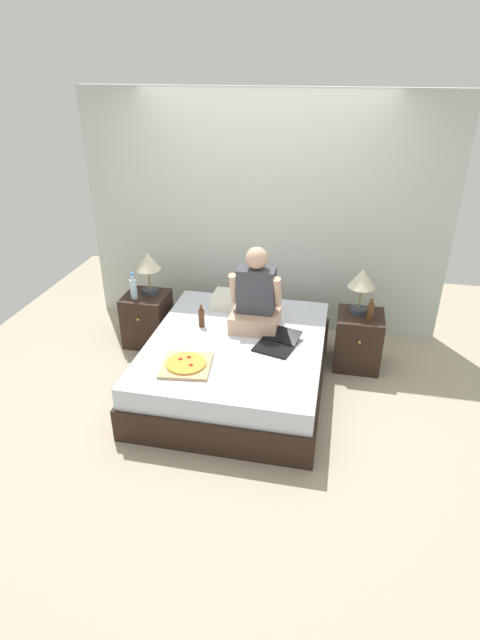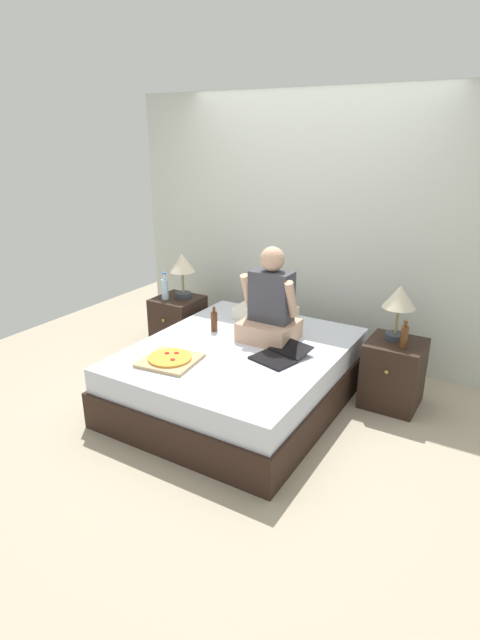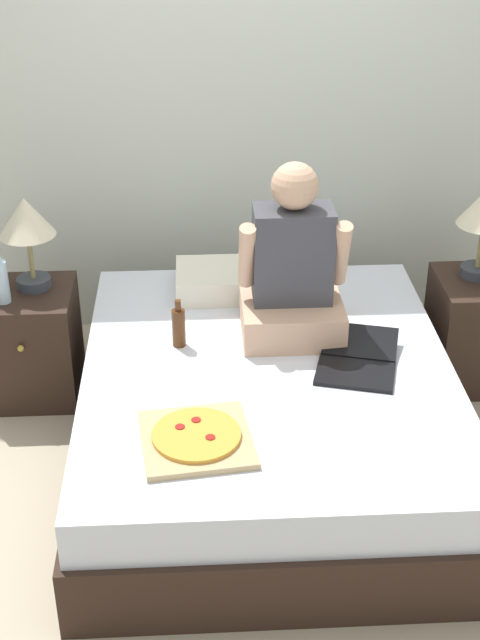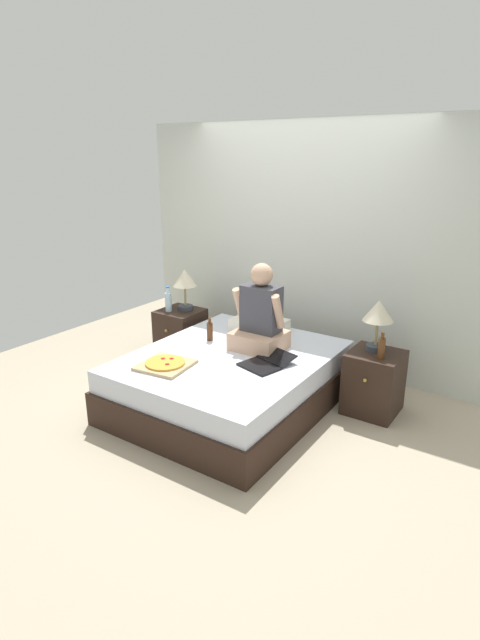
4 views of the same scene
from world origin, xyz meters
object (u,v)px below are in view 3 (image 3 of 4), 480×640
at_px(lamp_on_left_nightstand, 26,223).
at_px(laptop, 357,363).
at_px(beer_bottle_on_bed, 179,327).
at_px(pizza_box, 197,438).
at_px(nightstand_right, 478,330).
at_px(nightstand_left, 31,343).
at_px(bed, 267,414).
at_px(water_bottle, 1,280).
at_px(person_seated, 292,273).

xyz_separation_m(lamp_on_left_nightstand, laptop, (1.43, -0.69, -0.37)).
relative_size(lamp_on_left_nightstand, beer_bottle_on_bed, 2.05).
bearing_deg(pizza_box, nightstand_right, 38.45).
height_order(nightstand_left, pizza_box, nightstand_left).
relative_size(bed, nightstand_left, 3.48).
bearing_deg(pizza_box, water_bottle, 130.33).
bearing_deg(bed, person_seated, 66.55).
xyz_separation_m(nightstand_left, pizza_box, (0.79, -1.11, 0.23)).
bearing_deg(beer_bottle_on_bed, person_seated, 11.00).
relative_size(nightstand_right, beer_bottle_on_bed, 2.52).
bearing_deg(laptop, lamp_on_left_nightstand, 154.29).
xyz_separation_m(bed, pizza_box, (-0.31, -0.51, 0.27)).
distance_m(nightstand_left, pizza_box, 1.39).
bearing_deg(laptop, pizza_box, -144.66).
bearing_deg(beer_bottle_on_bed, nightstand_right, 15.81).
relative_size(pizza_box, beer_bottle_on_bed, 2.03).
height_order(nightstand_right, pizza_box, nightstand_right).
bearing_deg(person_seated, nightstand_right, 18.18).
distance_m(water_bottle, laptop, 1.65).
height_order(person_seated, beer_bottle_on_bed, person_seated).
height_order(nightstand_left, nightstand_right, same).
distance_m(water_bottle, pizza_box, 1.35).
distance_m(lamp_on_left_nightstand, water_bottle, 0.28).
xyz_separation_m(bed, laptop, (0.37, -0.03, 0.27)).
bearing_deg(nightstand_left, bed, -28.92).
height_order(laptop, beer_bottle_on_bed, beer_bottle_on_bed).
bearing_deg(laptop, bed, 175.32).
bearing_deg(water_bottle, beer_bottle_on_bed, -22.06).
bearing_deg(nightstand_left, laptop, -23.47).
height_order(bed, laptop, laptop).
bearing_deg(person_seated, pizza_box, -118.47).
relative_size(person_seated, beer_bottle_on_bed, 3.55).
height_order(nightstand_left, beer_bottle_on_bed, beer_bottle_on_bed).
xyz_separation_m(nightstand_left, beer_bottle_on_bed, (0.72, -0.42, 0.30)).
height_order(nightstand_right, laptop, laptop).
distance_m(water_bottle, nightstand_right, 2.31).
distance_m(lamp_on_left_nightstand, pizza_box, 1.43).
height_order(water_bottle, beer_bottle_on_bed, water_bottle).
distance_m(nightstand_right, person_seated, 1.14).
height_order(water_bottle, laptop, water_bottle).
bearing_deg(lamp_on_left_nightstand, beer_bottle_on_bed, -34.25).
relative_size(nightstand_left, water_bottle, 2.01).
bearing_deg(nightstand_right, water_bottle, -177.74).
bearing_deg(pizza_box, lamp_on_left_nightstand, 122.77).
bearing_deg(beer_bottle_on_bed, nightstand_left, 150.14).
xyz_separation_m(lamp_on_left_nightstand, water_bottle, (-0.12, -0.14, -0.22)).
bearing_deg(laptop, person_seated, 127.59).
xyz_separation_m(nightstand_left, lamp_on_left_nightstand, (0.04, 0.05, 0.60)).
distance_m(pizza_box, beer_bottle_on_bed, 0.71).
relative_size(lamp_on_left_nightstand, person_seated, 0.58).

